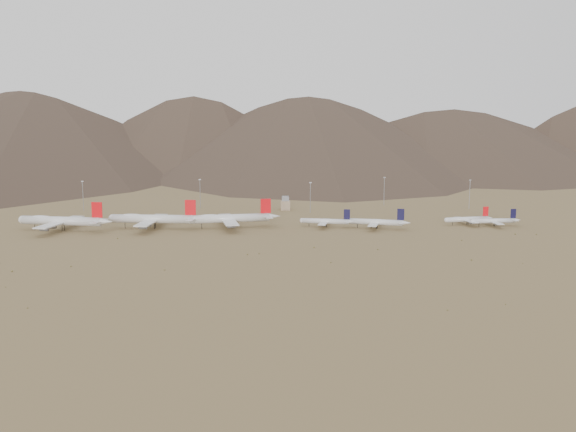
{
  "coord_description": "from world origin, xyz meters",
  "views": [
    {
      "loc": [
        4.48,
        -426.99,
        80.12
      ],
      "look_at": [
        27.73,
        30.0,
        8.72
      ],
      "focal_mm": 40.0,
      "sensor_mm": 36.0,
      "label": 1
    }
  ],
  "objects_px": {
    "widebody_west": "(62,221)",
    "widebody_centre": "(154,219)",
    "control_tower": "(285,204)",
    "narrowbody_a": "(327,221)",
    "widebody_east": "(230,218)",
    "narrowbody_b": "(377,222)"
  },
  "relations": [
    {
      "from": "narrowbody_b",
      "to": "widebody_west",
      "type": "bearing_deg",
      "value": -163.23
    },
    {
      "from": "widebody_east",
      "to": "narrowbody_b",
      "type": "height_order",
      "value": "widebody_east"
    },
    {
      "from": "narrowbody_a",
      "to": "widebody_west",
      "type": "bearing_deg",
      "value": -164.26
    },
    {
      "from": "widebody_centre",
      "to": "narrowbody_b",
      "type": "relative_size",
      "value": 1.6
    },
    {
      "from": "narrowbody_b",
      "to": "narrowbody_a",
      "type": "bearing_deg",
      "value": -175.87
    },
    {
      "from": "widebody_centre",
      "to": "widebody_east",
      "type": "relative_size",
      "value": 1.03
    },
    {
      "from": "widebody_west",
      "to": "narrowbody_b",
      "type": "height_order",
      "value": "widebody_west"
    },
    {
      "from": "widebody_centre",
      "to": "control_tower",
      "type": "bearing_deg",
      "value": 49.13
    },
    {
      "from": "control_tower",
      "to": "narrowbody_b",
      "type": "bearing_deg",
      "value": -57.5
    },
    {
      "from": "widebody_west",
      "to": "narrowbody_a",
      "type": "height_order",
      "value": "widebody_west"
    },
    {
      "from": "widebody_west",
      "to": "widebody_centre",
      "type": "relative_size",
      "value": 0.98
    },
    {
      "from": "widebody_west",
      "to": "narrowbody_a",
      "type": "relative_size",
      "value": 1.73
    },
    {
      "from": "narrowbody_a",
      "to": "control_tower",
      "type": "relative_size",
      "value": 3.37
    },
    {
      "from": "widebody_east",
      "to": "control_tower",
      "type": "height_order",
      "value": "widebody_east"
    },
    {
      "from": "narrowbody_b",
      "to": "control_tower",
      "type": "height_order",
      "value": "narrowbody_b"
    },
    {
      "from": "widebody_centre",
      "to": "widebody_east",
      "type": "height_order",
      "value": "widebody_centre"
    },
    {
      "from": "narrowbody_a",
      "to": "widebody_centre",
      "type": "bearing_deg",
      "value": -165.87
    },
    {
      "from": "widebody_centre",
      "to": "narrowbody_a",
      "type": "xyz_separation_m",
      "value": [
        124.95,
        0.3,
        -2.91
      ]
    },
    {
      "from": "widebody_east",
      "to": "narrowbody_a",
      "type": "relative_size",
      "value": 1.71
    },
    {
      "from": "widebody_east",
      "to": "narrowbody_b",
      "type": "xyz_separation_m",
      "value": [
        105.95,
        -9.21,
        -2.18
      ]
    },
    {
      "from": "narrowbody_b",
      "to": "control_tower",
      "type": "relative_size",
      "value": 3.7
    },
    {
      "from": "widebody_centre",
      "to": "narrowbody_a",
      "type": "distance_m",
      "value": 124.98
    }
  ]
}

